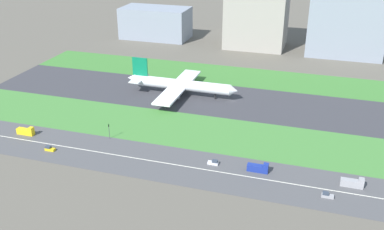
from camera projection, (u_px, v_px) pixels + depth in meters
The scene contains 18 objects.
ground_plane at pixel (232, 101), 242.01m from camera, with size 800.00×800.00×0.00m, color #5B564C.
runway at pixel (232, 101), 241.99m from camera, with size 280.00×46.00×0.10m, color #38383D.
grass_median_north at pixel (246, 77), 277.56m from camera, with size 280.00×36.00×0.10m, color #3D7A33.
grass_median_south at pixel (213, 133), 206.42m from camera, with size 280.00×36.00×0.10m, color #427F38.
highway at pixel (193, 168), 178.65m from camera, with size 280.00×28.00×0.10m, color #4C4C4F.
highway_centerline at pixel (193, 167), 178.63m from camera, with size 266.00×0.50×0.01m, color silver.
airliner at pixel (179, 85), 247.79m from camera, with size 65.00×56.00×19.70m.
car_1 at pixel (50, 149), 191.21m from camera, with size 4.40×1.80×2.00m.
truck_1 at pixel (258, 168), 175.28m from camera, with size 8.40×2.50×4.00m.
truck_2 at pixel (353, 183), 165.59m from camera, with size 8.40×2.50×4.00m.
car_0 at pixel (327, 195), 159.64m from camera, with size 4.40×1.80×2.00m.
truck_0 at pixel (26, 131), 204.81m from camera, with size 8.40×2.50×4.00m.
car_2 at pixel (213, 163), 180.61m from camera, with size 4.40×1.80×2.00m.
traffic_light at pixel (109, 130), 200.07m from camera, with size 0.36×0.50×7.20m.
terminal_building at pixel (156, 23), 360.20m from camera, with size 54.60×28.54×24.79m, color gray.
hangar_building at pixel (257, 11), 331.62m from camera, with size 44.54×36.09×54.09m, color #9E998E.
office_tower at pixel (348, 15), 313.69m from camera, with size 52.40×38.75×55.55m, color gray.
fuel_tank_west at pixel (239, 23), 385.10m from camera, with size 17.29×17.29×13.66m, color silver.
Camera 1 is at (45.66, -219.57, 93.90)m, focal length 41.23 mm.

